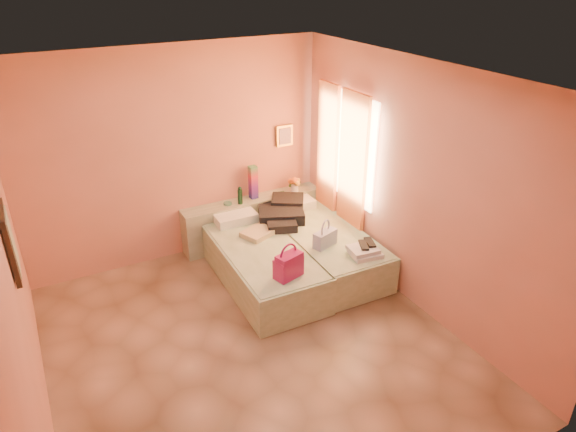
# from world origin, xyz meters

# --- Properties ---
(ground) EXTENTS (4.50, 4.50, 0.00)m
(ground) POSITION_xyz_m (0.00, 0.00, 0.00)
(ground) COLOR tan
(ground) RESTS_ON ground
(room_walls) EXTENTS (4.02, 4.51, 2.81)m
(room_walls) POSITION_xyz_m (0.21, 0.57, 1.79)
(room_walls) COLOR tan
(room_walls) RESTS_ON ground
(headboard_ledge) EXTENTS (2.05, 0.30, 0.65)m
(headboard_ledge) POSITION_xyz_m (0.98, 2.10, 0.33)
(headboard_ledge) COLOR #B3B998
(headboard_ledge) RESTS_ON ground
(bed_left) EXTENTS (0.96, 2.03, 0.50)m
(bed_left) POSITION_xyz_m (0.60, 1.05, 0.25)
(bed_left) COLOR beige
(bed_left) RESTS_ON ground
(bed_right) EXTENTS (0.96, 2.03, 0.50)m
(bed_right) POSITION_xyz_m (1.50, 1.05, 0.25)
(bed_right) COLOR beige
(bed_right) RESTS_ON ground
(water_bottle) EXTENTS (0.08, 0.08, 0.23)m
(water_bottle) POSITION_xyz_m (0.76, 2.04, 0.77)
(water_bottle) COLOR #153B25
(water_bottle) RESTS_ON headboard_ledge
(rainbow_box) EXTENTS (0.11, 0.11, 0.47)m
(rainbow_box) POSITION_xyz_m (1.01, 2.13, 0.89)
(rainbow_box) COLOR #A9145A
(rainbow_box) RESTS_ON headboard_ledge
(small_dish) EXTENTS (0.15, 0.15, 0.03)m
(small_dish) POSITION_xyz_m (0.60, 2.09, 0.66)
(small_dish) COLOR #519678
(small_dish) RESTS_ON headboard_ledge
(green_book) EXTENTS (0.19, 0.15, 0.03)m
(green_book) POSITION_xyz_m (1.37, 2.03, 0.66)
(green_book) COLOR #284B32
(green_book) RESTS_ON headboard_ledge
(flower_vase) EXTENTS (0.26, 0.26, 0.26)m
(flower_vase) POSITION_xyz_m (1.62, 2.05, 0.78)
(flower_vase) COLOR white
(flower_vase) RESTS_ON headboard_ledge
(magenta_handbag) EXTENTS (0.35, 0.26, 0.30)m
(magenta_handbag) POSITION_xyz_m (0.59, 0.33, 0.65)
(magenta_handbag) COLOR #A9145A
(magenta_handbag) RESTS_ON bed_left
(khaki_garment) EXTENTS (0.47, 0.42, 0.07)m
(khaki_garment) POSITION_xyz_m (0.71, 1.35, 0.53)
(khaki_garment) COLOR tan
(khaki_garment) RESTS_ON bed_left
(clothes_pile) EXTENTS (0.87, 0.87, 0.20)m
(clothes_pile) POSITION_xyz_m (1.22, 1.60, 0.60)
(clothes_pile) COLOR black
(clothes_pile) RESTS_ON bed_right
(blue_handbag) EXTENTS (0.34, 0.22, 0.20)m
(blue_handbag) POSITION_xyz_m (1.31, 0.72, 0.60)
(blue_handbag) COLOR #3E5095
(blue_handbag) RESTS_ON bed_right
(towel_stack) EXTENTS (0.39, 0.35, 0.10)m
(towel_stack) POSITION_xyz_m (1.62, 0.30, 0.55)
(towel_stack) COLOR silver
(towel_stack) RESTS_ON bed_right
(sandal_pair) EXTENTS (0.26, 0.28, 0.02)m
(sandal_pair) POSITION_xyz_m (1.68, 0.35, 0.61)
(sandal_pair) COLOR black
(sandal_pair) RESTS_ON towel_stack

